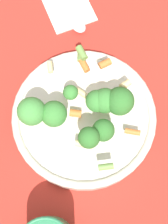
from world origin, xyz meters
name	(u,v)px	position (x,y,z in m)	size (l,w,h in m)	color
ground_plane	(84,121)	(0.00, 0.00, 0.00)	(3.00, 3.00, 0.00)	#B72D23
bowl	(84,117)	(0.00, 0.00, 0.02)	(0.25, 0.25, 0.04)	silver
pasta_salad	(85,109)	(0.00, 0.00, 0.08)	(0.18, 0.20, 0.08)	#8CB766
napkin	(65,0)	(-0.18, -0.20, 0.00)	(0.15, 0.17, 0.01)	white
spoon	(69,15)	(-0.16, -0.16, 0.01)	(0.06, 0.16, 0.01)	silver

